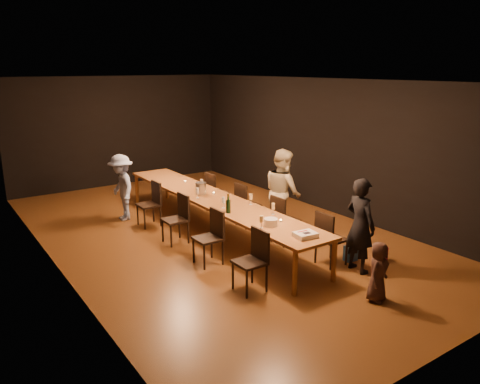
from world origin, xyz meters
TOP-DOWN VIEW (x-y plane):
  - ground at (0.00, 0.00)m, footprint 10.00×10.00m
  - room_shell at (0.00, 0.00)m, footprint 6.04×10.04m
  - table at (0.00, 0.00)m, footprint 0.90×6.00m
  - chair_right_0 at (0.85, -2.40)m, footprint 0.42×0.42m
  - chair_right_1 at (0.85, -1.20)m, footprint 0.42×0.42m
  - chair_right_2 at (0.85, 0.00)m, footprint 0.42×0.42m
  - chair_right_3 at (0.85, 1.20)m, footprint 0.42×0.42m
  - chair_left_0 at (-0.85, -2.40)m, footprint 0.42×0.42m
  - chair_left_1 at (-0.85, -1.20)m, footprint 0.42×0.42m
  - chair_left_2 at (-0.85, 0.00)m, footprint 0.42×0.42m
  - chair_left_3 at (-0.85, 1.20)m, footprint 0.42×0.42m
  - woman_birthday at (1.03, -2.84)m, footprint 0.41×0.59m
  - woman_tan at (1.15, -0.75)m, footprint 0.82×0.96m
  - man_blue at (-1.15, 1.89)m, footprint 0.62×0.98m
  - child at (0.47, -3.68)m, footprint 0.50×0.41m
  - gift_bag_red at (1.62, -2.82)m, footprint 0.25×0.17m
  - gift_bag_blue at (1.24, -2.49)m, footprint 0.23×0.17m
  - birthday_cake at (-0.00, -2.67)m, footprint 0.35×0.30m
  - plate_stack at (-0.11, -1.97)m, footprint 0.23×0.23m
  - champagne_bottle at (-0.29, -0.98)m, footprint 0.10×0.10m
  - ice_bucket at (-0.06, 0.37)m, footprint 0.23×0.23m
  - wineglass_0 at (-0.30, -1.96)m, footprint 0.06×0.06m
  - wineglass_1 at (0.29, -1.52)m, footprint 0.06×0.06m
  - wineglass_2 at (-0.21, -0.70)m, footprint 0.06×0.06m
  - wineglass_3 at (0.33, -0.80)m, footprint 0.06×0.06m
  - wineglass_4 at (-0.26, 0.15)m, footprint 0.06×0.06m
  - wineglass_5 at (0.16, 0.72)m, footprint 0.06×0.06m
  - tealight_near at (0.15, -1.90)m, footprint 0.05×0.05m
  - tealight_mid at (0.15, 0.22)m, footprint 0.05×0.05m
  - tealight_far at (0.15, 1.44)m, footprint 0.05×0.05m

SIDE VIEW (x-z plane):
  - ground at x=0.00m, z-range 0.00..0.00m
  - gift_bag_red at x=1.62m, z-range 0.00..0.27m
  - gift_bag_blue at x=1.24m, z-range 0.00..0.27m
  - child at x=0.47m, z-range 0.00..0.88m
  - chair_right_0 at x=0.85m, z-range 0.00..0.93m
  - chair_right_1 at x=0.85m, z-range 0.00..0.93m
  - chair_right_2 at x=0.85m, z-range 0.00..0.93m
  - chair_right_3 at x=0.85m, z-range 0.00..0.93m
  - chair_left_0 at x=-0.85m, z-range 0.00..0.93m
  - chair_left_1 at x=-0.85m, z-range 0.00..0.93m
  - chair_left_2 at x=-0.85m, z-range 0.00..0.93m
  - chair_left_3 at x=-0.85m, z-range 0.00..0.93m
  - table at x=0.00m, z-range 0.33..1.08m
  - man_blue at x=-1.15m, z-range 0.00..1.44m
  - tealight_near at x=0.15m, z-range 0.75..0.78m
  - tealight_mid at x=0.15m, z-range 0.75..0.78m
  - tealight_far at x=0.15m, z-range 0.75..0.78m
  - woman_birthday at x=1.03m, z-range 0.00..1.56m
  - birthday_cake at x=0.00m, z-range 0.75..0.83m
  - plate_stack at x=-0.11m, z-range 0.75..0.87m
  - wineglass_0 at x=-0.30m, z-range 0.75..0.96m
  - wineglass_1 at x=0.29m, z-range 0.75..0.96m
  - wineglass_2 at x=-0.21m, z-range 0.75..0.96m
  - wineglass_3 at x=0.33m, z-range 0.75..0.96m
  - wineglass_4 at x=-0.26m, z-range 0.75..0.96m
  - wineglass_5 at x=0.16m, z-range 0.75..0.96m
  - woman_tan at x=1.15m, z-range 0.00..1.71m
  - ice_bucket at x=-0.06m, z-range 0.75..0.99m
  - champagne_bottle at x=-0.29m, z-range 0.75..1.10m
  - room_shell at x=0.00m, z-range 0.57..3.59m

